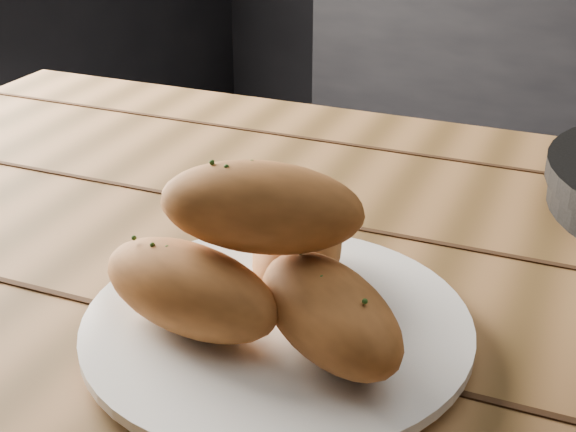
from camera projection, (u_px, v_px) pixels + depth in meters
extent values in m
cube|color=brown|center=(471.00, 335.00, 0.62)|extent=(1.46, 0.85, 0.04)
cylinder|color=brown|center=(88.00, 325.00, 1.30)|extent=(0.07, 0.07, 0.71)
cylinder|color=white|center=(277.00, 333.00, 0.57)|extent=(0.25, 0.25, 0.01)
cylinder|color=white|center=(277.00, 323.00, 0.57)|extent=(0.28, 0.28, 0.01)
ellipsoid|color=#BD6F34|center=(189.00, 289.00, 0.55)|extent=(0.15, 0.09, 0.06)
ellipsoid|color=#BD6F34|center=(328.00, 312.00, 0.52)|extent=(0.15, 0.14, 0.06)
ellipsoid|color=#BD6F34|center=(298.00, 248.00, 0.60)|extent=(0.09, 0.15, 0.06)
ellipsoid|color=#BD6F34|center=(261.00, 207.00, 0.53)|extent=(0.15, 0.09, 0.06)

